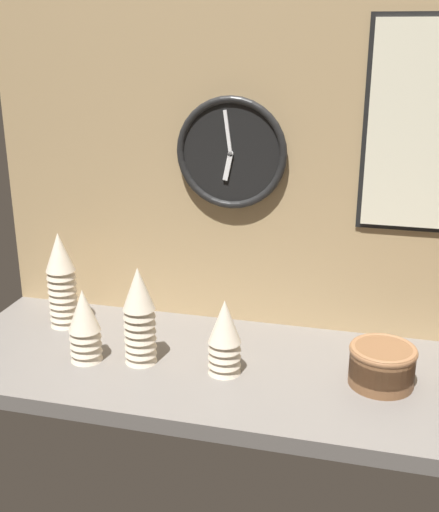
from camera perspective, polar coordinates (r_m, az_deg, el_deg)
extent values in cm
cube|color=slate|center=(163.66, 3.35, -10.31)|extent=(160.00, 56.00, 4.00)
cube|color=tan|center=(170.41, 5.45, 10.36)|extent=(160.00, 3.00, 105.00)
cone|color=beige|center=(163.05, -7.03, -7.57)|extent=(8.08, 8.08, 10.94)
cone|color=beige|center=(162.13, -7.06, -6.92)|extent=(8.08, 8.08, 10.94)
cone|color=beige|center=(161.24, -7.09, -6.27)|extent=(8.08, 8.08, 10.94)
cone|color=beige|center=(160.36, -7.12, -5.61)|extent=(8.08, 8.08, 10.94)
cone|color=beige|center=(159.51, -7.15, -4.94)|extent=(8.08, 8.08, 10.94)
cone|color=beige|center=(158.68, -7.18, -4.26)|extent=(8.08, 8.08, 10.94)
cone|color=beige|center=(157.87, -7.21, -3.58)|extent=(8.08, 8.08, 10.94)
cone|color=beige|center=(157.09, -7.25, -2.89)|extent=(8.08, 8.08, 10.94)
cone|color=beige|center=(166.14, -11.82, -7.32)|extent=(8.08, 8.08, 10.94)
cone|color=beige|center=(165.24, -11.87, -6.68)|extent=(8.08, 8.08, 10.94)
cone|color=beige|center=(164.36, -11.92, -6.04)|extent=(8.08, 8.08, 10.94)
cone|color=beige|center=(163.50, -11.97, -5.39)|extent=(8.08, 8.08, 10.94)
cone|color=beige|center=(162.67, -12.02, -4.73)|extent=(8.08, 8.08, 10.94)
cone|color=beige|center=(186.41, -13.67, -4.42)|extent=(8.08, 8.08, 10.94)
cone|color=beige|center=(185.60, -13.72, -3.84)|extent=(8.08, 8.08, 10.94)
cone|color=beige|center=(184.82, -13.77, -3.26)|extent=(8.08, 8.08, 10.94)
cone|color=beige|center=(184.06, -13.82, -2.67)|extent=(8.08, 8.08, 10.94)
cone|color=beige|center=(183.32, -13.87, -2.07)|extent=(8.08, 8.08, 10.94)
cone|color=beige|center=(182.60, -13.92, -1.47)|extent=(8.08, 8.08, 10.94)
cone|color=beige|center=(181.90, -13.97, -0.87)|extent=(8.08, 8.08, 10.94)
cone|color=beige|center=(181.22, -14.02, -0.26)|extent=(8.08, 8.08, 10.94)
cone|color=beige|center=(180.56, -14.08, 0.36)|extent=(8.08, 8.08, 10.94)
cone|color=beige|center=(156.94, 0.45, -8.54)|extent=(8.08, 8.08, 10.94)
cone|color=beige|center=(155.99, 0.45, -7.88)|extent=(8.08, 8.08, 10.94)
cone|color=beige|center=(155.06, 0.46, -7.20)|extent=(8.08, 8.08, 10.94)
cone|color=beige|center=(154.15, 0.46, -6.52)|extent=(8.08, 8.08, 10.94)
cone|color=beige|center=(153.27, 0.46, -5.83)|extent=(8.08, 8.08, 10.94)
cylinder|color=brown|center=(158.24, 14.17, -10.18)|extent=(15.23, 15.23, 4.93)
cylinder|color=brown|center=(157.12, 14.24, -9.44)|extent=(15.23, 15.23, 4.93)
cylinder|color=brown|center=(156.04, 14.31, -8.69)|extent=(15.23, 15.23, 4.93)
torus|color=#946542|center=(155.25, 14.36, -8.13)|extent=(15.79, 15.79, 1.77)
cylinder|color=black|center=(170.87, 1.09, 9.16)|extent=(28.95, 1.80, 28.95)
torus|color=black|center=(170.09, 1.03, 9.11)|extent=(29.78, 1.98, 29.78)
cube|color=white|center=(170.46, 0.75, 7.92)|extent=(2.73, 0.60, 7.35)
cube|color=white|center=(168.89, 0.74, 10.96)|extent=(2.47, 0.60, 11.31)
cylinder|color=white|center=(169.62, 0.99, 9.08)|extent=(1.45, 0.60, 1.45)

